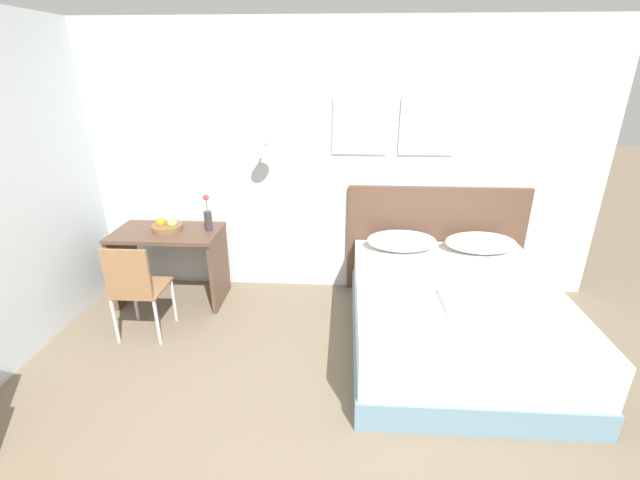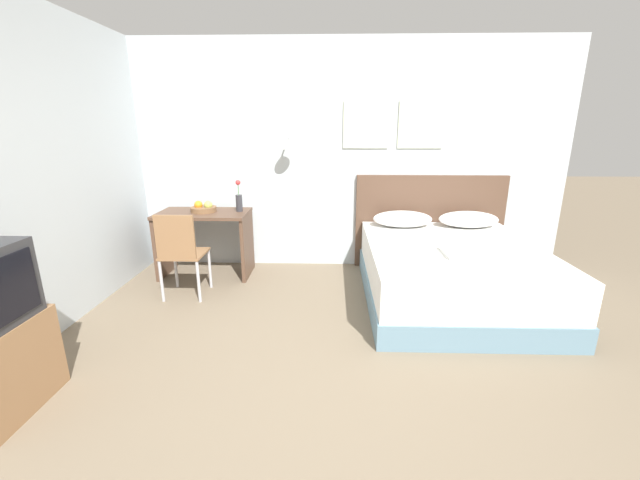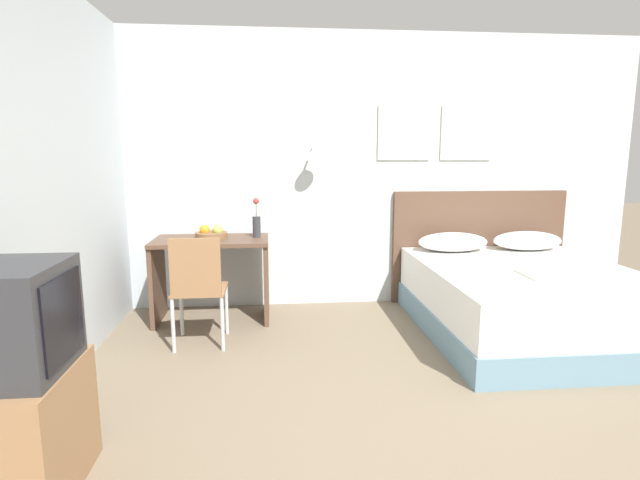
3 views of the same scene
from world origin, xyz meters
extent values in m
plane|color=#756651|center=(0.00, 0.00, 0.00)|extent=(24.00, 24.00, 0.00)
cube|color=silver|center=(0.00, 2.78, 1.32)|extent=(5.45, 0.06, 2.65)
cube|color=beige|center=(0.35, 2.74, 1.70)|extent=(0.52, 0.02, 0.52)
cube|color=beige|center=(0.98, 2.74, 1.70)|extent=(0.52, 0.02, 0.52)
cylinder|color=#B2B2B7|center=(-0.55, 2.67, 1.55)|extent=(0.02, 0.16, 0.02)
cone|color=white|center=(-0.55, 2.58, 1.50)|extent=(0.17, 0.17, 0.12)
cube|color=#66899E|center=(1.15, 1.71, 0.11)|extent=(1.66, 1.96, 0.22)
cube|color=white|center=(1.15, 1.71, 0.40)|extent=(1.63, 1.92, 0.35)
cube|color=brown|center=(1.15, 2.72, 0.57)|extent=(1.78, 0.06, 1.13)
ellipsoid|color=white|center=(0.78, 2.45, 0.66)|extent=(0.67, 0.39, 0.18)
ellipsoid|color=white|center=(1.53, 2.45, 0.66)|extent=(0.67, 0.39, 0.18)
cube|color=white|center=(1.15, 1.42, 0.60)|extent=(0.35, 0.35, 0.06)
cube|color=brown|center=(-1.50, 2.35, 0.73)|extent=(1.02, 0.58, 0.03)
cube|color=brown|center=(-1.98, 2.35, 0.36)|extent=(0.04, 0.54, 0.72)
cube|color=brown|center=(-1.01, 2.35, 0.36)|extent=(0.04, 0.54, 0.72)
cube|color=#8E6642|center=(-1.53, 1.77, 0.44)|extent=(0.41, 0.41, 0.02)
cube|color=#8E6642|center=(-1.53, 1.58, 0.67)|extent=(0.38, 0.03, 0.43)
cylinder|color=#B7B7BC|center=(-1.71, 1.96, 0.22)|extent=(0.03, 0.03, 0.43)
cylinder|color=#B7B7BC|center=(-1.34, 1.96, 0.22)|extent=(0.03, 0.03, 0.43)
cylinder|color=#B7B7BC|center=(-1.71, 1.59, 0.22)|extent=(0.03, 0.03, 0.43)
cylinder|color=#B7B7BC|center=(-1.34, 1.59, 0.22)|extent=(0.03, 0.03, 0.43)
cylinder|color=brown|center=(-1.49, 2.37, 0.78)|extent=(0.29, 0.29, 0.05)
sphere|color=#B2C156|center=(-1.44, 2.37, 0.83)|extent=(0.09, 0.09, 0.09)
sphere|color=orange|center=(-1.55, 2.37, 0.83)|extent=(0.09, 0.09, 0.09)
cylinder|color=#333338|center=(-1.09, 2.40, 0.85)|extent=(0.07, 0.07, 0.19)
cylinder|color=#3D7538|center=(-1.09, 2.40, 1.01)|extent=(0.01, 0.01, 0.14)
sphere|color=#DB3838|center=(-1.09, 2.40, 1.08)|extent=(0.06, 0.06, 0.06)
cube|color=black|center=(-1.84, 0.02, 0.81)|extent=(0.01, 0.40, 0.37)
camera|label=1|loc=(0.23, -1.41, 2.23)|focal=24.00mm
camera|label=2|loc=(-0.04, -1.96, 1.69)|focal=22.00mm
camera|label=3|loc=(-0.95, -2.12, 1.51)|focal=28.00mm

